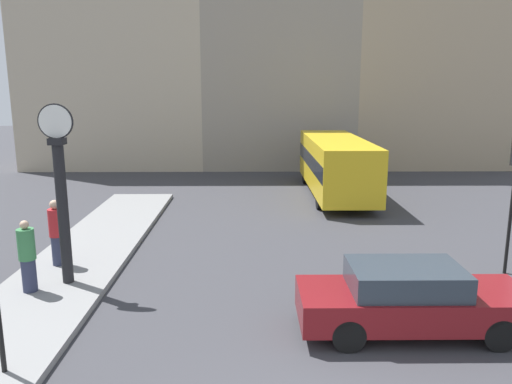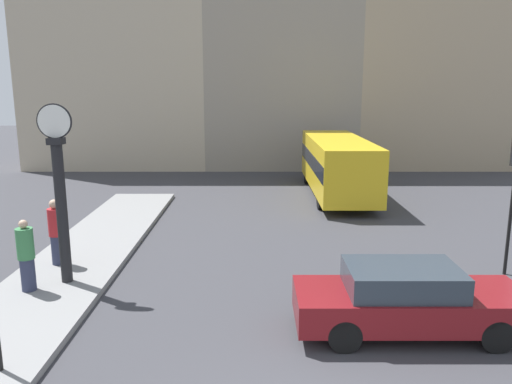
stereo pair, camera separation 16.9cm
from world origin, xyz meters
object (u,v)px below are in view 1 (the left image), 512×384
(bus_distant, at_px, (336,163))
(pedestrian_red_top, at_px, (57,233))
(street_clock, at_px, (61,194))
(pedestrian_green_hoodie, at_px, (27,257))
(sedan_car, at_px, (411,299))

(bus_distant, distance_m, pedestrian_red_top, 13.50)
(bus_distant, height_order, street_clock, street_clock)
(pedestrian_green_hoodie, bearing_deg, sedan_car, -12.12)
(bus_distant, relative_size, street_clock, 2.01)
(street_clock, height_order, pedestrian_red_top, street_clock)
(street_clock, relative_size, pedestrian_red_top, 2.42)
(bus_distant, height_order, pedestrian_red_top, bus_distant)
(sedan_car, bearing_deg, bus_distant, 87.16)
(street_clock, bearing_deg, pedestrian_green_hoodie, -141.43)
(sedan_car, height_order, pedestrian_red_top, pedestrian_red_top)
(bus_distant, distance_m, pedestrian_green_hoodie, 14.89)
(bus_distant, height_order, pedestrian_green_hoodie, bus_distant)
(street_clock, bearing_deg, pedestrian_red_top, 119.31)
(bus_distant, bearing_deg, street_clock, -127.92)
(bus_distant, xyz_separation_m, street_clock, (-8.60, -11.03, 0.91))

